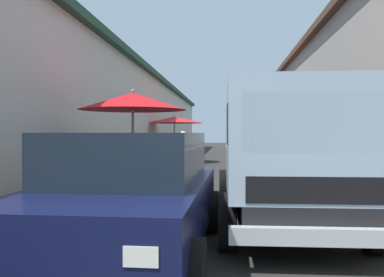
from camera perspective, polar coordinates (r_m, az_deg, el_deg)
name	(u,v)px	position (r m, az deg, el deg)	size (l,w,h in m)	color
ground	(221,173)	(14.62, 4.06, -4.90)	(90.00, 90.00, 0.00)	#282826
building_left_whitewash	(61,115)	(18.29, -18.09, 3.24)	(49.80, 7.50, 4.47)	beige
fruit_stall_near_left	(174,125)	(19.75, -2.60, 1.95)	(2.85, 2.85, 2.32)	#9E9EA3
fruit_stall_far_right	(286,115)	(8.96, 13.14, 3.27)	(2.13, 2.13, 2.46)	#9E9EA3
fruit_stall_near_right	(134,119)	(8.58, -8.22, 2.70)	(2.27, 2.27, 2.37)	#9E9EA3
fruit_stall_far_left	(271,127)	(18.61, 11.08, 1.62)	(2.33, 2.33, 2.34)	#9E9EA3
hatchback_car	(131,194)	(4.79, -8.57, -7.75)	(3.94, 1.98, 1.45)	#0F1438
delivery_truck	(290,163)	(5.74, 13.70, -3.32)	(4.95, 2.03, 2.08)	black
vendor_by_crates	(183,153)	(12.03, -1.24, -2.03)	(0.58, 0.34, 1.51)	#665B4C
parked_scooter	(314,173)	(10.58, 16.82, -4.67)	(1.68, 0.53, 1.14)	black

